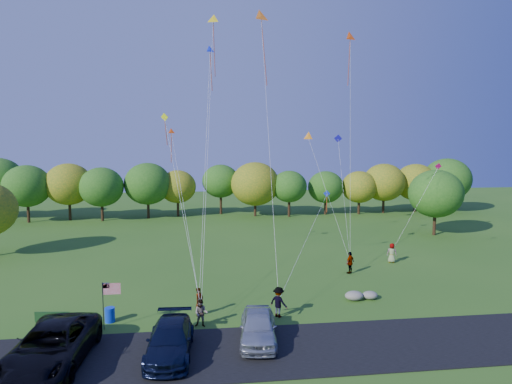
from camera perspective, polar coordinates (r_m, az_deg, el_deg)
ground at (r=28.29m, az=-1.56°, el=-15.83°), size 140.00×140.00×0.00m
asphalt_lane at (r=24.64m, az=-0.58°, el=-19.28°), size 44.00×6.00×0.06m
treeline at (r=62.32m, az=-4.24°, el=0.77°), size 75.53×27.85×8.16m
minivan_dark at (r=24.81m, az=-24.22°, el=-17.15°), size 3.64×7.16×1.94m
minivan_navy at (r=24.24m, az=-10.70°, el=-17.74°), size 2.43×5.45×1.55m
minivan_silver at (r=25.28m, az=0.26°, el=-16.49°), size 2.47×4.95×1.62m
flyer_a at (r=28.99m, az=-7.10°, el=-13.45°), size 0.72×0.76×1.76m
flyer_b at (r=27.42m, az=-6.87°, el=-14.80°), size 0.90×0.77×1.61m
flyer_c at (r=28.61m, az=2.85°, el=-13.57°), size 1.35×1.33×1.86m
flyer_d at (r=38.04m, az=11.68°, el=-8.64°), size 1.09×1.01×1.79m
flyer_e at (r=42.24m, az=16.62°, el=-7.31°), size 0.99×0.86×1.72m
park_bench at (r=29.30m, az=-24.06°, el=-14.38°), size 1.95×0.58×1.08m
trash_barrel at (r=29.31m, az=-17.80°, el=-14.41°), size 0.58×0.58×0.87m
flag_assembly at (r=27.73m, az=-17.97°, el=-12.01°), size 1.02×0.66×2.76m
boulder_near at (r=32.19m, az=12.16°, el=-12.56°), size 1.25×0.98×0.63m
boulder_far at (r=32.66m, az=14.05°, el=-12.40°), size 1.04×0.87×0.54m
kites_aloft at (r=40.11m, az=1.00°, el=16.37°), size 24.01×7.25×16.02m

